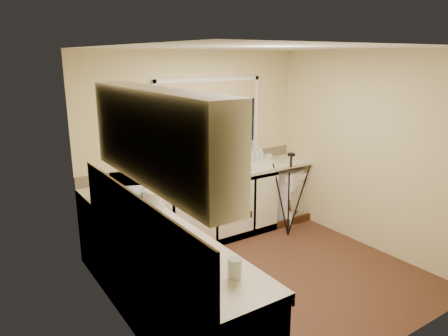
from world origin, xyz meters
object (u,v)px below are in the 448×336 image
(cup_left, at_px, (199,261))
(dish_rack, at_px, (255,162))
(washing_machine, at_px, (284,193))
(microwave, at_px, (127,192))
(plant_b, at_px, (192,152))
(soap_bottle_green, at_px, (247,143))
(laptop, at_px, (173,176))
(soap_bottle_clear, at_px, (254,144))
(cup_back, at_px, (268,157))
(kettle, at_px, (154,203))
(plant_c, at_px, (215,147))
(plant_d, at_px, (231,147))
(glass_jug, at_px, (235,268))
(steel_jar, at_px, (173,239))
(tripod, at_px, (290,195))

(cup_left, bearing_deg, dish_rack, 44.52)
(washing_machine, distance_m, microwave, 2.79)
(plant_b, height_order, soap_bottle_green, soap_bottle_green)
(microwave, distance_m, soap_bottle_green, 2.20)
(laptop, xyz_separation_m, soap_bottle_clear, (1.44, 0.26, 0.19))
(washing_machine, height_order, soap_bottle_green, soap_bottle_green)
(cup_back, bearing_deg, laptop, -174.81)
(kettle, distance_m, plant_b, 1.57)
(plant_b, distance_m, soap_bottle_green, 0.88)
(washing_machine, xyz_separation_m, laptop, (-1.86, -0.06, 0.59))
(plant_c, xyz_separation_m, plant_d, (0.26, -0.01, -0.02))
(plant_c, bearing_deg, cup_back, -7.65)
(dish_rack, bearing_deg, microwave, -154.40)
(dish_rack, distance_m, plant_b, 0.95)
(washing_machine, xyz_separation_m, kettle, (-2.52, -0.96, 0.63))
(glass_jug, distance_m, cup_back, 3.36)
(plant_b, xyz_separation_m, plant_d, (0.62, 0.00, 0.00))
(cup_left, bearing_deg, plant_c, 55.12)
(laptop, height_order, dish_rack, laptop)
(dish_rack, distance_m, plant_d, 0.41)
(steel_jar, relative_size, soap_bottle_green, 0.36)
(dish_rack, distance_m, soap_bottle_clear, 0.31)
(plant_c, height_order, cup_left, plant_c)
(laptop, height_order, plant_c, plant_c)
(glass_jug, distance_m, plant_d, 3.07)
(plant_b, bearing_deg, tripod, -34.08)
(cup_left, bearing_deg, plant_b, 61.47)
(soap_bottle_green, relative_size, cup_back, 2.20)
(microwave, height_order, cup_left, microwave)
(microwave, bearing_deg, steel_jar, -159.08)
(kettle, height_order, plant_b, plant_b)
(plant_b, xyz_separation_m, soap_bottle_clear, (1.03, 0.02, -0.01))
(laptop, relative_size, plant_b, 1.58)
(glass_jug, bearing_deg, soap_bottle_clear, 50.04)
(plant_d, bearing_deg, kettle, -145.93)
(washing_machine, bearing_deg, cup_back, 138.27)
(cup_left, bearing_deg, washing_machine, 37.85)
(tripod, xyz_separation_m, soap_bottle_clear, (-0.04, 0.74, 0.58))
(kettle, distance_m, cup_back, 2.50)
(tripod, xyz_separation_m, steel_jar, (-2.29, -1.11, 0.37))
(kettle, height_order, plant_c, plant_c)
(plant_c, xyz_separation_m, cup_back, (0.85, -0.11, -0.23))
(cup_back, bearing_deg, microwave, -164.51)
(kettle, bearing_deg, glass_jug, -91.56)
(dish_rack, height_order, soap_bottle_green, soap_bottle_green)
(microwave, relative_size, soap_bottle_clear, 2.55)
(microwave, xyz_separation_m, soap_bottle_green, (2.07, 0.75, 0.14))
(cup_back, bearing_deg, dish_rack, -167.70)
(glass_jug, bearing_deg, plant_c, 60.05)
(kettle, xyz_separation_m, plant_d, (1.69, 1.14, 0.15))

